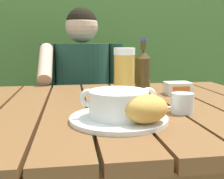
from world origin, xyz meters
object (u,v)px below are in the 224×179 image
object	(u,v)px
person_eating	(83,91)
bread_roll	(147,109)
beer_glass	(124,76)
water_glass_small	(182,103)
butter_tub	(178,88)
serving_plate	(119,119)
beer_bottle	(143,74)
chair_near_diner	(82,116)
table_knife	(154,109)
soup_bowl	(119,103)

from	to	relation	value
person_eating	bread_roll	distance (m)	0.98
beer_glass	water_glass_small	xyz separation A→B (m)	(0.15, -0.15, -0.07)
water_glass_small	butter_tub	world-z (taller)	water_glass_small
serving_plate	beer_bottle	world-z (taller)	beer_bottle
serving_plate	chair_near_diner	bearing A→B (deg)	92.91
bread_roll	water_glass_small	bearing A→B (deg)	40.28
chair_near_diner	serving_plate	size ratio (longest dim) A/B	3.62
beer_bottle	water_glass_small	world-z (taller)	beer_bottle
water_glass_small	table_knife	distance (m)	0.09
soup_bowl	beer_bottle	xyz separation A→B (m)	(0.14, 0.27, 0.05)
chair_near_diner	beer_bottle	bearing A→B (deg)	-76.97
soup_bowl	table_knife	size ratio (longest dim) A/B	1.36
bread_roll	beer_glass	bearing A→B (deg)	90.66
serving_plate	bread_roll	bearing A→B (deg)	-49.40
chair_near_diner	table_knife	world-z (taller)	chair_near_diner
person_eating	butter_tub	world-z (taller)	person_eating
person_eating	beer_bottle	bearing A→B (deg)	-72.78
bread_roll	soup_bowl	bearing A→B (deg)	130.60
soup_bowl	butter_tub	world-z (taller)	soup_bowl
butter_tub	bread_roll	bearing A→B (deg)	-120.88
chair_near_diner	beer_glass	world-z (taller)	chair_near_diner
serving_plate	table_knife	distance (m)	0.17
person_eating	butter_tub	xyz separation A→B (m)	(0.37, -0.55, 0.10)
beer_glass	butter_tub	size ratio (longest dim) A/B	1.90
serving_plate	table_knife	bearing A→B (deg)	38.08
serving_plate	butter_tub	bearing A→B (deg)	48.39
person_eating	serving_plate	xyz separation A→B (m)	(0.06, -0.90, 0.08)
person_eating	serving_plate	bearing A→B (deg)	-86.25
chair_near_diner	serving_plate	xyz separation A→B (m)	(0.06, -1.10, 0.29)
chair_near_diner	person_eating	distance (m)	0.29
chair_near_diner	person_eating	xyz separation A→B (m)	(-0.00, -0.20, 0.21)
soup_bowl	table_knife	distance (m)	0.17
serving_plate	table_knife	world-z (taller)	serving_plate
beer_glass	person_eating	bearing A→B (deg)	99.48
chair_near_diner	beer_glass	size ratio (longest dim) A/B	5.03
beer_glass	water_glass_small	distance (m)	0.23
water_glass_small	serving_plate	bearing A→B (deg)	-164.85
beer_glass	table_knife	world-z (taller)	beer_glass
beer_glass	table_knife	size ratio (longest dim) A/B	1.24
soup_bowl	bread_roll	world-z (taller)	soup_bowl
beer_glass	table_knife	bearing A→B (deg)	-55.17
chair_near_diner	beer_bottle	world-z (taller)	beer_bottle
chair_near_diner	table_knife	size ratio (longest dim) A/B	6.26
bread_roll	water_glass_small	xyz separation A→B (m)	(0.15, 0.13, -0.02)
beer_bottle	table_knife	size ratio (longest dim) A/B	1.47
soup_bowl	butter_tub	xyz separation A→B (m)	(0.31, 0.35, -0.02)
bread_roll	person_eating	bearing A→B (deg)	96.96
person_eating	bread_roll	size ratio (longest dim) A/B	8.07
beer_bottle	chair_near_diner	bearing A→B (deg)	103.03
serving_plate	butter_tub	size ratio (longest dim) A/B	2.64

